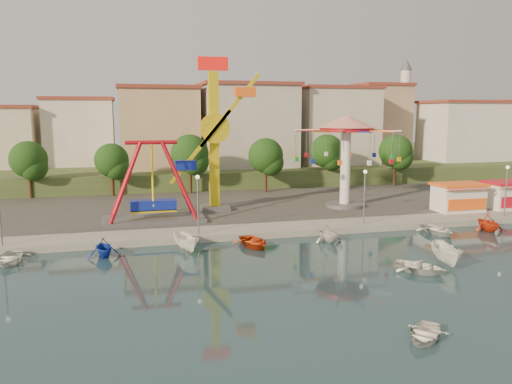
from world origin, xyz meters
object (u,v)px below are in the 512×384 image
object	(u,v)px
pirate_ship_ride	(153,183)
wave_swinger	(346,140)
rowboat_a	(420,267)
kamikaze_tower	(217,139)
skiff	(447,254)

from	to	relation	value
pirate_ship_ride	wave_swinger	world-z (taller)	wave_swinger
rowboat_a	kamikaze_tower	bearing A→B (deg)	75.19
wave_swinger	rowboat_a	xyz separation A→B (m)	(-3.84, -21.66, -7.81)
kamikaze_tower	wave_swinger	distance (m)	14.46
pirate_ship_ride	wave_swinger	distance (m)	22.01
kamikaze_tower	skiff	bearing A→B (deg)	-58.65
rowboat_a	skiff	bearing A→B (deg)	-18.64
kamikaze_tower	skiff	size ratio (longest dim) A/B	3.98
pirate_ship_ride	kamikaze_tower	distance (m)	9.11
kamikaze_tower	wave_swinger	bearing A→B (deg)	-6.02
rowboat_a	skiff	world-z (taller)	skiff
wave_swinger	pirate_ship_ride	bearing A→B (deg)	-173.84
kamikaze_tower	wave_swinger	xyz separation A→B (m)	(14.38, -1.52, -0.29)
pirate_ship_ride	rowboat_a	xyz separation A→B (m)	(17.71, -19.33, -4.01)
wave_swinger	rowboat_a	world-z (taller)	wave_swinger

